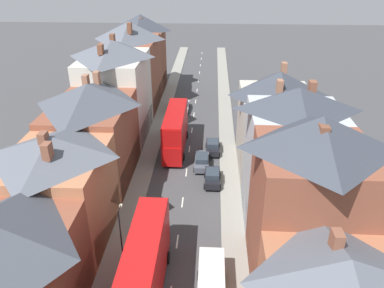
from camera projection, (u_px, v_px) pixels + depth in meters
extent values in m
cube|color=gray|center=(159.00, 123.00, 57.26)|extent=(2.20, 104.00, 0.14)
cube|color=gray|center=(226.00, 125.00, 56.76)|extent=(2.20, 104.00, 0.14)
cube|color=silver|center=(177.00, 241.00, 33.92)|extent=(0.14, 1.80, 0.01)
cube|color=silver|center=(182.00, 202.00, 39.25)|extent=(0.14, 1.80, 0.01)
cube|color=silver|center=(186.00, 172.00, 44.59)|extent=(0.14, 1.80, 0.01)
cube|color=silver|center=(189.00, 149.00, 49.92)|extent=(0.14, 1.80, 0.01)
cube|color=silver|center=(192.00, 130.00, 55.26)|extent=(0.14, 1.80, 0.01)
cube|color=silver|center=(194.00, 115.00, 60.59)|extent=(0.14, 1.80, 0.01)
cube|color=silver|center=(196.00, 101.00, 65.93)|extent=(0.14, 1.80, 0.01)
cube|color=silver|center=(197.00, 90.00, 71.26)|extent=(0.14, 1.80, 0.01)
cube|color=silver|center=(198.00, 81.00, 76.60)|extent=(0.14, 1.80, 0.01)
cube|color=silver|center=(199.00, 73.00, 81.93)|extent=(0.14, 1.80, 0.01)
cube|color=silver|center=(200.00, 65.00, 87.27)|extent=(0.14, 1.80, 0.01)
cube|color=silver|center=(201.00, 59.00, 92.60)|extent=(0.14, 1.80, 0.01)
cube|color=silver|center=(202.00, 53.00, 97.93)|extent=(0.14, 1.80, 0.01)
cube|color=#B2704C|center=(61.00, 198.00, 32.74)|extent=(8.00, 9.23, 8.43)
cube|color=maroon|center=(108.00, 223.00, 33.74)|extent=(0.12, 8.49, 3.20)
pyramid|color=#565B66|center=(51.00, 146.00, 30.42)|extent=(8.00, 9.23, 1.76)
cube|color=brown|center=(44.00, 141.00, 29.80)|extent=(0.60, 0.90, 1.39)
cube|color=brown|center=(47.00, 151.00, 28.26)|extent=(0.60, 0.90, 1.32)
cube|color=brown|center=(94.00, 142.00, 41.73)|extent=(8.00, 11.30, 9.03)
cube|color=#1E5133|center=(131.00, 166.00, 42.87)|extent=(0.12, 10.39, 3.20)
pyramid|color=#474C56|center=(88.00, 94.00, 39.17)|extent=(8.00, 11.30, 2.24)
cube|color=#99664C|center=(97.00, 79.00, 41.38)|extent=(0.60, 0.90, 1.59)
cube|color=#99664C|center=(86.00, 81.00, 41.18)|extent=(0.60, 0.90, 1.30)
cube|color=beige|center=(117.00, 98.00, 51.10)|extent=(8.00, 10.98, 11.38)
cube|color=black|center=(147.00, 126.00, 52.77)|extent=(0.12, 10.10, 3.20)
pyramid|color=#565B66|center=(112.00, 48.00, 48.03)|extent=(8.00, 10.98, 2.10)
cube|color=brown|center=(112.00, 39.00, 50.28)|extent=(0.60, 0.90, 1.26)
cube|color=brown|center=(101.00, 49.00, 44.86)|extent=(0.60, 0.90, 1.18)
cube|color=brown|center=(133.00, 75.00, 61.01)|extent=(8.00, 11.30, 11.34)
cube|color=navy|center=(158.00, 99.00, 62.67)|extent=(0.12, 10.40, 3.20)
pyramid|color=#565B66|center=(129.00, 30.00, 57.82)|extent=(8.00, 11.30, 2.66)
cube|color=brown|center=(130.00, 28.00, 55.00)|extent=(0.60, 0.90, 1.59)
cube|color=brown|center=(143.00, 61.00, 69.52)|extent=(8.00, 7.63, 10.91)
cube|color=navy|center=(164.00, 81.00, 71.09)|extent=(0.12, 7.02, 3.20)
pyramid|color=#383D47|center=(140.00, 23.00, 66.39)|extent=(8.00, 7.63, 2.86)
cube|color=brown|center=(141.00, 20.00, 65.73)|extent=(0.60, 0.90, 0.98)
pyramid|color=#565B66|center=(349.00, 274.00, 19.62)|extent=(8.00, 8.82, 2.01)
cube|color=brown|center=(337.00, 242.00, 20.86)|extent=(0.60, 0.90, 1.33)
cube|color=brown|center=(307.00, 216.00, 28.20)|extent=(8.00, 7.79, 11.34)
cube|color=navy|center=(251.00, 254.00, 30.25)|extent=(0.12, 7.17, 3.20)
pyramid|color=#383D47|center=(321.00, 133.00, 25.06)|extent=(8.00, 7.79, 2.47)
cube|color=brown|center=(324.00, 132.00, 24.16)|extent=(0.60, 0.90, 0.91)
cube|color=#ADB2B7|center=(289.00, 166.00, 34.84)|extent=(8.00, 7.12, 11.28)
cube|color=navy|center=(244.00, 200.00, 36.87)|extent=(0.12, 6.55, 3.20)
pyramid|color=#383D47|center=(299.00, 99.00, 31.82)|extent=(8.00, 7.12, 2.00)
cube|color=brown|center=(312.00, 87.00, 32.74)|extent=(0.60, 0.90, 1.13)
cube|color=#BCB7A8|center=(274.00, 134.00, 43.45)|extent=(8.00, 11.20, 9.26)
cube|color=maroon|center=(239.00, 156.00, 45.02)|extent=(0.12, 10.30, 3.20)
pyramid|color=#383D47|center=(280.00, 84.00, 40.71)|extent=(8.00, 11.20, 2.75)
cube|color=#99664C|center=(284.00, 69.00, 42.96)|extent=(0.60, 0.90, 1.58)
cube|color=#99664C|center=(280.00, 86.00, 37.92)|extent=(0.60, 0.90, 1.31)
cube|color=red|center=(146.00, 278.00, 28.00)|extent=(2.44, 10.80, 2.50)
cube|color=red|center=(144.00, 254.00, 26.91)|extent=(2.44, 10.58, 2.30)
cube|color=red|center=(143.00, 241.00, 26.36)|extent=(2.39, 10.37, 0.10)
cube|color=#28333D|center=(156.00, 229.00, 32.67)|extent=(2.20, 0.10, 1.20)
cube|color=#28333D|center=(155.00, 207.00, 31.62)|extent=(2.20, 0.10, 1.10)
cube|color=#28333D|center=(130.00, 275.00, 27.95)|extent=(0.06, 9.18, 0.90)
cube|color=#28333D|center=(128.00, 252.00, 26.92)|extent=(0.06, 9.18, 0.90)
cube|color=yellow|center=(154.00, 200.00, 31.26)|extent=(1.34, 0.08, 0.32)
cylinder|color=black|center=(139.00, 256.00, 31.56)|extent=(0.30, 1.00, 1.00)
cylinder|color=black|center=(168.00, 258.00, 31.44)|extent=(0.30, 1.00, 1.00)
cube|color=#B70F0F|center=(176.00, 138.00, 49.21)|extent=(2.44, 10.80, 2.50)
cube|color=#B70F0F|center=(175.00, 121.00, 48.11)|extent=(2.44, 10.58, 2.30)
cube|color=#B70F0F|center=(175.00, 112.00, 47.57)|extent=(2.39, 10.37, 0.10)
cube|color=#28333D|center=(179.00, 120.00, 53.87)|extent=(2.20, 0.10, 1.20)
cube|color=#28333D|center=(179.00, 105.00, 52.83)|extent=(2.20, 0.10, 1.10)
cube|color=#28333D|center=(167.00, 136.00, 49.15)|extent=(0.06, 9.18, 0.90)
cube|color=#28333D|center=(166.00, 120.00, 48.13)|extent=(0.06, 9.18, 0.90)
cube|color=yellow|center=(179.00, 100.00, 52.46)|extent=(1.34, 0.08, 0.32)
cylinder|color=black|center=(169.00, 135.00, 52.77)|extent=(0.30, 1.00, 1.00)
cylinder|color=black|center=(187.00, 135.00, 52.65)|extent=(0.30, 1.00, 1.00)
cylinder|color=black|center=(164.00, 156.00, 47.15)|extent=(0.30, 1.00, 1.00)
cylinder|color=black|center=(183.00, 157.00, 47.03)|extent=(0.30, 1.00, 1.00)
cube|color=#4C515B|center=(202.00, 162.00, 45.58)|extent=(1.70, 4.47, 0.72)
cube|color=#28333D|center=(202.00, 158.00, 45.08)|extent=(1.46, 2.24, 0.60)
cylinder|color=black|center=(195.00, 158.00, 47.02)|extent=(0.20, 0.62, 0.62)
cylinder|color=black|center=(209.00, 159.00, 46.93)|extent=(0.20, 0.62, 0.62)
cylinder|color=black|center=(194.00, 170.00, 44.55)|extent=(0.20, 0.62, 0.62)
cylinder|color=black|center=(209.00, 170.00, 44.47)|extent=(0.20, 0.62, 0.62)
cube|color=#144728|center=(176.00, 105.00, 62.38)|extent=(1.70, 4.00, 0.74)
cube|color=#28333D|center=(176.00, 102.00, 61.90)|extent=(1.46, 2.00, 0.60)
cylinder|color=black|center=(172.00, 105.00, 63.70)|extent=(0.20, 0.62, 0.62)
cylinder|color=black|center=(182.00, 105.00, 63.61)|extent=(0.20, 0.62, 0.62)
cylinder|color=black|center=(170.00, 110.00, 61.49)|extent=(0.20, 0.62, 0.62)
cylinder|color=black|center=(181.00, 110.00, 61.41)|extent=(0.20, 0.62, 0.62)
cube|color=silver|center=(184.00, 106.00, 62.06)|extent=(1.70, 4.42, 0.70)
cube|color=#28333D|center=(184.00, 103.00, 61.57)|extent=(1.46, 2.21, 0.60)
cylinder|color=black|center=(179.00, 105.00, 63.48)|extent=(0.20, 0.62, 0.62)
cylinder|color=black|center=(189.00, 105.00, 63.39)|extent=(0.20, 0.62, 0.62)
cylinder|color=black|center=(178.00, 111.00, 61.04)|extent=(0.20, 0.62, 0.62)
cylinder|color=black|center=(188.00, 111.00, 60.96)|extent=(0.20, 0.62, 0.62)
cube|color=black|center=(213.00, 147.00, 48.92)|extent=(1.70, 4.10, 0.76)
cube|color=#28333D|center=(213.00, 143.00, 48.43)|extent=(1.46, 2.05, 0.60)
cylinder|color=black|center=(206.00, 145.00, 50.27)|extent=(0.20, 0.62, 0.62)
cylinder|color=black|center=(219.00, 145.00, 50.18)|extent=(0.20, 0.62, 0.62)
cylinder|color=black|center=(206.00, 154.00, 48.01)|extent=(0.20, 0.62, 0.62)
cylinder|color=black|center=(219.00, 155.00, 47.93)|extent=(0.20, 0.62, 0.62)
cube|color=black|center=(212.00, 178.00, 42.22)|extent=(1.70, 3.89, 0.78)
cube|color=#28333D|center=(212.00, 174.00, 41.73)|extent=(1.46, 1.94, 0.60)
cylinder|color=black|center=(205.00, 175.00, 43.51)|extent=(0.20, 0.62, 0.62)
cylinder|color=black|center=(220.00, 175.00, 43.43)|extent=(0.20, 0.62, 0.62)
cylinder|color=black|center=(205.00, 186.00, 41.37)|extent=(0.20, 0.62, 0.62)
cylinder|color=black|center=(220.00, 187.00, 41.28)|extent=(0.20, 0.62, 0.62)
cube|color=silver|center=(211.00, 282.00, 27.97)|extent=(1.96, 5.20, 2.10)
cube|color=#28333D|center=(212.00, 255.00, 30.10)|extent=(1.76, 0.10, 0.90)
cylinder|color=black|center=(199.00, 276.00, 29.86)|extent=(0.24, 0.72, 0.72)
cylinder|color=black|center=(223.00, 277.00, 29.77)|extent=(0.24, 0.72, 0.72)
cylinder|color=black|center=(121.00, 239.00, 30.23)|extent=(0.12, 0.12, 5.50)
cylinder|color=black|center=(119.00, 209.00, 29.42)|extent=(0.08, 0.90, 0.08)
cube|color=beige|center=(121.00, 206.00, 29.86)|extent=(0.20, 0.32, 0.20)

